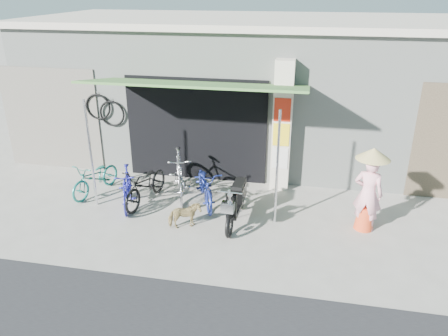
% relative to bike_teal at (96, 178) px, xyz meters
% --- Properties ---
extents(ground, '(80.00, 80.00, 0.00)m').
position_rel_bike_teal_xyz_m(ground, '(3.25, -1.28, -0.39)').
color(ground, '#A09A91').
rests_on(ground, ground).
extents(bicycle_shop, '(12.30, 5.30, 3.66)m').
position_rel_bike_teal_xyz_m(bicycle_shop, '(3.24, 3.81, 1.44)').
color(bicycle_shop, '#A2A79F').
rests_on(bicycle_shop, ground).
extents(shop_pillar, '(0.42, 0.44, 3.00)m').
position_rel_bike_teal_xyz_m(shop_pillar, '(4.10, 1.16, 1.11)').
color(shop_pillar, beige).
rests_on(shop_pillar, ground).
extents(awning, '(4.60, 1.88, 2.72)m').
position_rel_bike_teal_xyz_m(awning, '(2.34, 0.34, 2.12)').
color(awning, '#3C682F').
rests_on(awning, ground).
extents(neighbour_left, '(2.60, 0.06, 2.60)m').
position_rel_bike_teal_xyz_m(neighbour_left, '(-1.75, 1.31, 0.91)').
color(neighbour_left, '#6B665B').
rests_on(neighbour_left, ground).
extents(bike_teal, '(0.88, 1.58, 0.79)m').
position_rel_bike_teal_xyz_m(bike_teal, '(0.00, 0.00, 0.00)').
color(bike_teal, '#1A7669').
rests_on(bike_teal, ground).
extents(bike_blue, '(0.85, 1.51, 0.88)m').
position_rel_bike_teal_xyz_m(bike_blue, '(0.96, -0.46, 0.05)').
color(bike_blue, '#22229C').
rests_on(bike_blue, ground).
extents(bike_black, '(0.84, 1.70, 0.86)m').
position_rel_bike_teal_xyz_m(bike_black, '(1.30, -0.21, 0.04)').
color(bike_black, black).
rests_on(bike_black, ground).
extents(bike_silver, '(1.05, 1.84, 1.07)m').
position_rel_bike_teal_xyz_m(bike_silver, '(1.93, 0.24, 0.14)').
color(bike_silver, '#999A9E').
rests_on(bike_silver, ground).
extents(bike_navy, '(1.15, 1.72, 0.85)m').
position_rel_bike_teal_xyz_m(bike_navy, '(2.58, 0.01, 0.03)').
color(bike_navy, navy).
rests_on(bike_navy, ground).
extents(street_dog, '(0.70, 0.55, 0.54)m').
position_rel_bike_teal_xyz_m(street_dog, '(2.42, -1.10, -0.12)').
color(street_dog, tan).
rests_on(street_dog, ground).
extents(moped, '(0.47, 1.67, 0.94)m').
position_rel_bike_teal_xyz_m(moped, '(3.37, -0.63, 0.04)').
color(moped, black).
rests_on(moped, ground).
extents(nun, '(0.64, 0.64, 1.70)m').
position_rel_bike_teal_xyz_m(nun, '(5.90, -0.43, 0.45)').
color(nun, '#F5A5B1').
rests_on(nun, ground).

